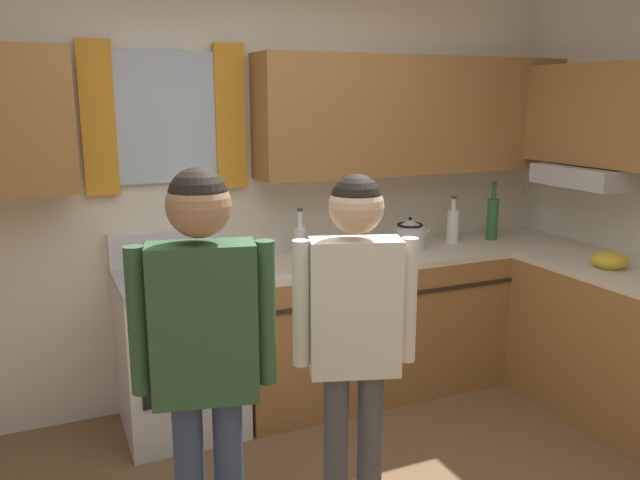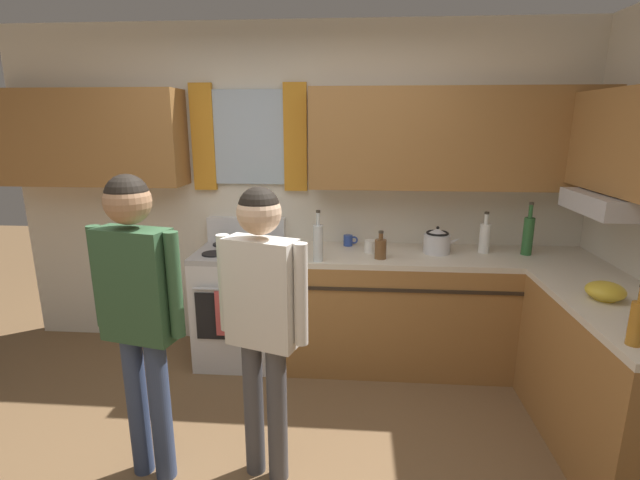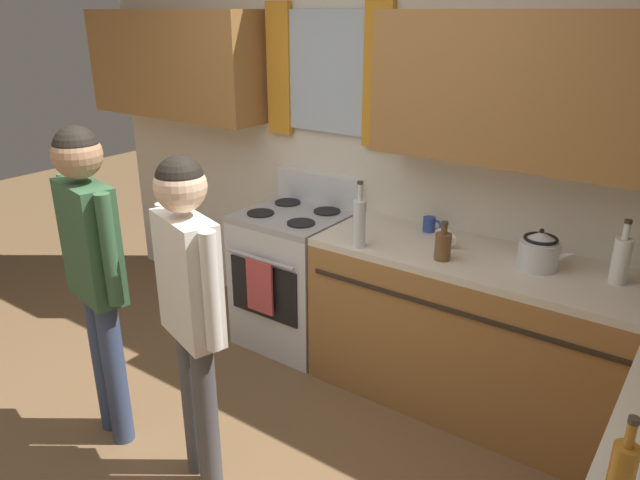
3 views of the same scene
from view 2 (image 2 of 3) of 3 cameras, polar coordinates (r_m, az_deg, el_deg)
The scene contains 14 objects.
back_wall_unit at distance 3.71m, azimuth -3.14°, elevation 8.50°, with size 4.60×0.42×2.60m.
kitchen_counter_run at distance 3.49m, azimuth 19.57°, elevation -10.40°, with size 2.33×1.89×0.90m.
stove_oven at distance 3.78m, azimuth -9.64°, elevation -7.53°, with size 0.64×0.67×1.10m.
bottle_milk_white at distance 3.70m, azimuth 19.59°, elevation 0.33°, with size 0.08×0.08×0.31m.
bottle_oil_amber at distance 2.50m, azimuth 34.39°, elevation -8.33°, with size 0.06×0.06×0.29m.
bottle_wine_green at distance 3.75m, azimuth 24.20°, elevation 0.58°, with size 0.08×0.08×0.39m.
bottle_tall_clear at distance 3.26m, azimuth -0.23°, elevation -0.24°, with size 0.07×0.07×0.37m.
bottle_squat_brown at distance 3.37m, azimuth 7.45°, elevation -1.01°, with size 0.08×0.08×0.21m.
mug_cobalt_blue at distance 3.70m, azimuth 3.54°, elevation -0.05°, with size 0.11×0.07×0.08m.
mug_ceramic_white at distance 3.53m, azimuth 6.21°, elevation -0.76°, with size 0.13×0.08×0.09m.
stovetop_kettle at distance 3.59m, azimuth 14.21°, elevation -0.09°, with size 0.27×0.20×0.21m.
mixing_bowl at distance 3.04m, azimuth 31.66°, elevation -5.40°, with size 0.21×0.21×0.10m.
adult_left at distance 2.47m, azimuth -21.52°, elevation -6.51°, with size 0.50×0.23×1.63m.
adult_in_plaid at distance 2.33m, azimuth -7.13°, elevation -7.81°, with size 0.47×0.25×1.57m.
Camera 2 is at (0.52, -1.85, 1.87)m, focal length 26.04 mm.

